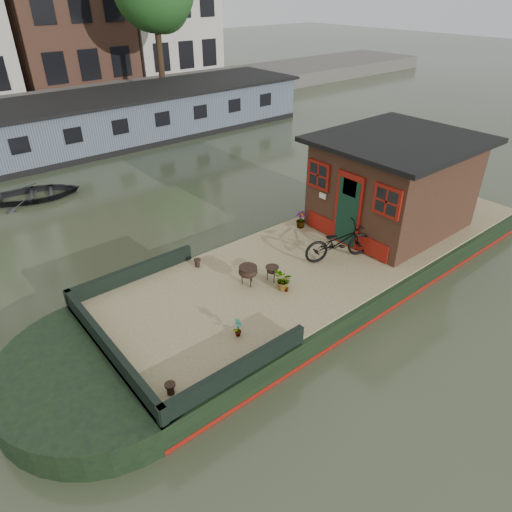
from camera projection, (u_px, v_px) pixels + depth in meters
ground at (331, 271)px, 11.77m from camera, size 120.00×120.00×0.00m
houseboat_hull at (294, 281)px, 10.90m from camera, size 14.01×4.02×0.60m
houseboat_deck at (333, 250)px, 11.45m from camera, size 11.80×3.80×0.05m
bow_bulwark at (151, 327)px, 8.58m from camera, size 3.00×4.00×0.35m
cabin at (394, 182)px, 11.99m from camera, size 4.00×3.50×2.42m
bicycle at (338, 242)px, 10.84m from camera, size 1.81×1.15×0.90m
potted_plant_a at (238, 328)px, 8.53m from camera, size 0.26×0.23×0.40m
potted_plant_c at (283, 281)px, 9.81m from camera, size 0.56×0.56×0.47m
potted_plant_d at (301, 220)px, 12.34m from camera, size 0.36×0.36×0.46m
potted_plant_e at (287, 285)px, 9.80m from camera, size 0.14×0.19×0.32m
brazier_front at (248, 276)px, 9.99m from camera, size 0.43×0.43×0.46m
brazier_rear at (272, 273)px, 10.17m from camera, size 0.35×0.35×0.35m
bollard_port at (197, 263)px, 10.69m from camera, size 0.17×0.17×0.20m
bollard_stbd at (170, 389)px, 7.38m from camera, size 0.18×0.18×0.21m
dinghy at (36, 190)px, 15.58m from camera, size 3.26×2.70×0.59m
far_houseboat at (102, 122)px, 20.52m from camera, size 20.40×4.40×2.11m
quay at (55, 108)px, 25.09m from camera, size 60.00×6.00×0.90m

